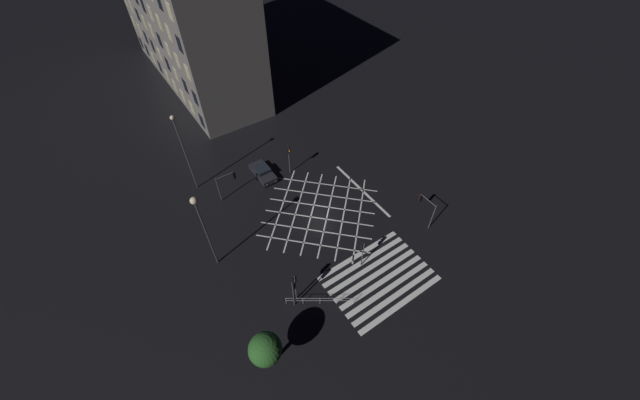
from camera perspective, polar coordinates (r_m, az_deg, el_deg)
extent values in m
plane|color=black|center=(39.43, 0.00, -1.94)|extent=(200.00, 200.00, 0.00)
cube|color=silver|center=(36.26, 6.15, -8.73)|extent=(9.81, 0.50, 0.01)
cube|color=silver|center=(35.92, 7.05, -9.71)|extent=(9.81, 0.50, 0.01)
cube|color=silver|center=(35.59, 7.97, -10.70)|extent=(9.81, 0.50, 0.01)
cube|color=silver|center=(35.29, 8.92, -11.71)|extent=(9.81, 0.50, 0.01)
cube|color=silver|center=(35.00, 9.89, -12.73)|extent=(9.81, 0.50, 0.01)
cube|color=silver|center=(34.74, 10.88, -13.76)|extent=(9.81, 0.50, 0.01)
cube|color=silver|center=(34.50, 11.90, -14.80)|extent=(9.81, 0.50, 0.01)
cube|color=silver|center=(34.28, 12.94, -15.85)|extent=(9.81, 0.50, 0.01)
cube|color=silver|center=(39.15, 6.29, -2.83)|extent=(8.58, 8.58, 0.01)
cube|color=silver|center=(36.82, -1.27, -7.03)|extent=(8.58, 8.58, 0.01)
cube|color=silver|center=(39.20, 3.76, -2.47)|extent=(8.58, 8.58, 0.01)
cube|color=silver|center=(37.83, -0.74, -4.91)|extent=(8.58, 8.58, 0.01)
cube|color=silver|center=(39.34, 1.25, -2.11)|extent=(8.58, 8.58, 0.01)
cube|color=silver|center=(38.88, -0.24, -2.90)|extent=(8.58, 8.58, 0.01)
cube|color=silver|center=(39.55, -1.24, -1.75)|extent=(8.58, 8.58, 0.01)
cube|color=silver|center=(39.99, 0.23, -1.00)|extent=(8.58, 8.58, 0.01)
cube|color=silver|center=(39.83, -3.70, -1.39)|extent=(8.58, 8.58, 0.01)
cube|color=silver|center=(41.14, 0.68, 0.80)|extent=(8.58, 8.58, 0.01)
cube|color=silver|center=(40.19, -6.12, -1.04)|extent=(8.58, 8.58, 0.01)
cube|color=silver|center=(42.33, 1.10, 2.50)|extent=(8.58, 8.58, 0.01)
cube|color=silver|center=(41.96, 6.73, 1.58)|extent=(0.30, 9.81, 0.01)
cube|color=black|center=(76.16, -26.71, 21.59)|extent=(0.06, 1.40, 1.80)
cube|color=black|center=(72.89, -25.94, 20.76)|extent=(0.06, 1.40, 1.80)
cube|color=beige|center=(69.65, -25.12, 19.85)|extent=(0.06, 1.40, 1.80)
cube|color=black|center=(66.45, -24.23, 18.85)|extent=(0.06, 1.40, 1.80)
cube|color=beige|center=(63.28, -23.26, 17.75)|extent=(0.06, 1.40, 1.80)
cube|color=beige|center=(60.16, -22.21, 16.52)|extent=(0.06, 1.40, 1.80)
cube|color=beige|center=(57.08, -21.05, 15.16)|extent=(0.06, 1.40, 1.80)
cube|color=beige|center=(54.07, -19.78, 13.63)|extent=(0.06, 1.40, 1.80)
cube|color=black|center=(51.13, -18.39, 11.92)|extent=(0.06, 1.40, 1.80)
cube|color=beige|center=(74.96, -27.66, 23.85)|extent=(0.06, 1.40, 1.80)
cube|color=beige|center=(71.64, -26.91, 23.12)|extent=(0.06, 1.40, 1.80)
cube|color=black|center=(68.34, -26.10, 22.32)|extent=(0.06, 1.40, 1.80)
cube|color=black|center=(65.07, -25.22, 21.42)|extent=(0.06, 1.40, 1.80)
cube|color=beige|center=(61.83, -24.26, 20.43)|extent=(0.06, 1.40, 1.80)
cube|color=black|center=(58.63, -23.20, 19.33)|extent=(0.06, 1.40, 1.80)
cube|color=beige|center=(55.48, -22.04, 18.09)|extent=(0.06, 1.40, 1.80)
cube|color=black|center=(52.37, -20.77, 16.69)|extent=(0.06, 1.40, 1.80)
cube|color=black|center=(49.33, -19.35, 15.11)|extent=(0.06, 1.40, 1.80)
cube|color=beige|center=(73.91, -28.68, 26.19)|extent=(0.06, 1.40, 1.80)
cube|color=beige|center=(70.53, -27.95, 25.56)|extent=(0.06, 1.40, 1.80)
cube|color=black|center=(67.18, -27.15, 24.87)|extent=(0.06, 1.40, 1.80)
cube|color=beige|center=(63.85, -26.28, 24.09)|extent=(0.06, 1.40, 1.80)
cube|color=beige|center=(60.55, -25.33, 23.23)|extent=(0.06, 1.40, 1.80)
cube|color=black|center=(57.27, -24.28, 22.27)|extent=(0.06, 1.40, 1.80)
cube|color=beige|center=(54.04, -23.13, 21.17)|extent=(0.06, 1.40, 1.80)
cube|color=beige|center=(50.84, -21.85, 19.94)|extent=(0.06, 1.40, 1.80)
cube|color=beige|center=(47.70, -20.42, 18.52)|extent=(0.06, 1.40, 1.80)
cube|color=black|center=(59.43, -26.50, 26.14)|extent=(0.06, 1.40, 1.80)
cube|color=beige|center=(56.09, -25.46, 25.33)|extent=(0.06, 1.40, 1.80)
cube|color=beige|center=(52.78, -24.32, 24.41)|extent=(0.06, 1.40, 1.80)
cube|color=beige|center=(49.51, -23.04, 23.36)|extent=(0.06, 1.40, 1.80)
cube|color=black|center=(46.28, -21.60, 22.15)|extent=(0.06, 1.40, 1.80)
cube|color=black|center=(48.38, -24.36, 26.96)|extent=(0.06, 1.40, 1.80)
cube|color=beige|center=(45.07, -22.93, 25.99)|extent=(0.06, 1.40, 1.80)
cylinder|color=#424244|center=(32.09, -3.93, -13.88)|extent=(0.11, 0.11, 3.83)
cube|color=black|center=(30.91, -4.20, -12.45)|extent=(0.28, 0.16, 0.90)
sphere|color=black|center=(30.70, -4.34, -12.02)|extent=(0.18, 0.18, 0.18)
sphere|color=black|center=(30.96, -4.31, -12.30)|extent=(0.18, 0.18, 0.18)
sphere|color=green|center=(31.22, -4.27, -12.57)|extent=(0.18, 0.18, 0.18)
cube|color=black|center=(30.87, -4.11, -12.57)|extent=(0.36, 0.02, 0.98)
cylinder|color=#424244|center=(40.85, -15.89, 1.58)|extent=(0.11, 0.11, 3.50)
cylinder|color=#424244|center=(39.93, -15.03, 3.78)|extent=(2.06, 0.09, 0.09)
cube|color=black|center=(40.43, -13.59, 3.92)|extent=(0.16, 0.28, 0.90)
sphere|color=red|center=(40.25, -13.53, 4.29)|extent=(0.18, 0.18, 0.18)
sphere|color=black|center=(40.45, -13.45, 3.98)|extent=(0.18, 0.18, 0.18)
sphere|color=black|center=(40.65, -13.38, 3.68)|extent=(0.18, 0.18, 0.18)
cube|color=black|center=(40.41, -13.71, 3.86)|extent=(0.02, 0.36, 0.98)
cylinder|color=#424244|center=(42.59, -4.96, 6.41)|extent=(0.11, 0.11, 4.08)
cube|color=black|center=(41.50, -5.00, 7.90)|extent=(0.28, 0.16, 0.90)
sphere|color=black|center=(41.23, -4.95, 8.14)|extent=(0.18, 0.18, 0.18)
sphere|color=orange|center=(41.42, -4.92, 7.82)|extent=(0.18, 0.18, 0.18)
sphere|color=black|center=(41.62, -4.90, 7.50)|extent=(0.18, 0.18, 0.18)
cube|color=black|center=(41.56, -5.07, 7.96)|extent=(0.36, 0.02, 0.98)
cylinder|color=#424244|center=(38.41, 17.51, -2.65)|extent=(0.11, 0.11, 3.59)
cylinder|color=#424244|center=(37.56, 17.00, -0.09)|extent=(0.09, 1.99, 0.09)
cube|color=black|center=(38.25, 15.81, 0.37)|extent=(0.28, 0.16, 0.90)
sphere|color=red|center=(38.08, 15.79, 0.78)|extent=(0.18, 0.18, 0.18)
sphere|color=black|center=(38.30, 15.70, 0.48)|extent=(0.18, 0.18, 0.18)
sphere|color=black|center=(38.51, 15.61, 0.17)|extent=(0.18, 0.18, 0.18)
cube|color=black|center=(38.22, 15.91, 0.29)|extent=(0.36, 0.02, 0.98)
cylinder|color=#424244|center=(31.76, -4.29, -14.82)|extent=(0.11, 0.11, 3.93)
cube|color=black|center=(30.50, -4.22, -13.44)|extent=(0.16, 0.28, 0.90)
sphere|color=black|center=(30.26, -4.07, -13.06)|extent=(0.18, 0.18, 0.18)
sphere|color=black|center=(30.52, -4.04, -13.34)|extent=(0.18, 0.18, 0.18)
sphere|color=green|center=(30.78, -4.01, -13.61)|extent=(0.18, 0.18, 0.18)
cube|color=black|center=(30.48, -4.37, -13.52)|extent=(0.02, 0.36, 0.98)
cylinder|color=#424244|center=(34.19, 6.83, -8.68)|extent=(0.11, 0.11, 3.55)
cube|color=black|center=(33.19, 6.88, -7.30)|extent=(0.28, 0.16, 0.90)
sphere|color=black|center=(32.99, 6.80, -6.87)|extent=(0.18, 0.18, 0.18)
sphere|color=black|center=(33.23, 6.75, -7.17)|extent=(0.18, 0.18, 0.18)
sphere|color=green|center=(33.48, 6.71, -7.47)|extent=(0.18, 0.18, 0.18)
cube|color=black|center=(33.15, 6.97, -7.41)|extent=(0.36, 0.02, 0.98)
cylinder|color=#424244|center=(41.34, -20.62, 6.58)|extent=(0.14, 0.14, 9.59)
sphere|color=#F9E0B2|center=(38.52, -22.57, 12.06)|extent=(0.46, 0.46, 0.46)
cylinder|color=#424244|center=(33.50, -17.59, -5.40)|extent=(0.14, 0.14, 8.85)
sphere|color=#F9E0B2|center=(30.11, -19.56, -0.10)|extent=(0.63, 0.63, 0.63)
cylinder|color=#473323|center=(30.60, -8.25, -23.92)|extent=(0.33, 0.33, 2.54)
sphere|color=#285B23|center=(28.52, -8.77, -22.51)|extent=(2.53, 2.53, 2.53)
cube|color=black|center=(43.53, -9.10, 4.30)|extent=(1.81, 4.01, 0.66)
cube|color=black|center=(43.23, -9.25, 4.90)|extent=(1.59, 1.69, 0.43)
sphere|color=white|center=(42.42, -7.19, 3.06)|extent=(0.16, 0.16, 0.16)
sphere|color=white|center=(42.11, -8.52, 2.45)|extent=(0.16, 0.16, 0.16)
cylinder|color=black|center=(43.06, -7.38, 3.59)|extent=(0.20, 0.65, 0.65)
cylinder|color=black|center=(42.62, -9.21, 2.75)|extent=(0.20, 0.65, 0.65)
cylinder|color=black|center=(44.74, -8.94, 5.42)|extent=(0.20, 0.65, 0.65)
cylinder|color=black|center=(44.32, -10.72, 4.62)|extent=(0.20, 0.65, 0.65)
cylinder|color=#9EA0A5|center=(33.15, -5.46, -15.77)|extent=(0.05, 0.05, 1.05)
cylinder|color=#9EA0A5|center=(33.05, -2.74, -15.82)|extent=(0.05, 0.05, 1.05)
cylinder|color=#9EA0A5|center=(33.01, 0.00, -15.84)|extent=(0.05, 0.05, 1.05)
cylinder|color=#9EA0A5|center=(33.05, 2.74, -15.82)|extent=(0.05, 0.05, 1.05)
cylinder|color=#9EA0A5|center=(33.15, 5.46, -15.77)|extent=(0.05, 0.05, 1.05)
cylinder|color=#9EA0A5|center=(32.58, 0.00, -15.46)|extent=(5.04, 3.45, 0.04)
cylinder|color=#9EA0A5|center=(32.96, 0.00, -15.80)|extent=(5.04, 3.45, 0.04)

